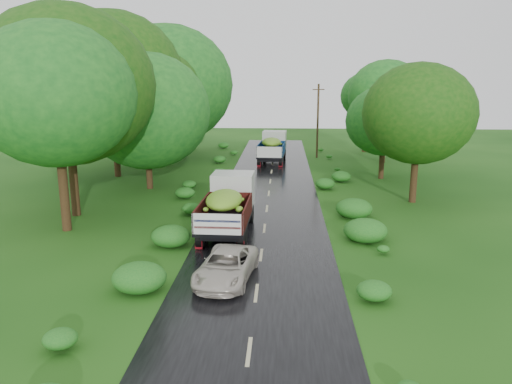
# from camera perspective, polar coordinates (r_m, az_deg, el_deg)

# --- Properties ---
(ground) EXTENTS (120.00, 120.00, 0.00)m
(ground) POSITION_cam_1_polar(r_m,az_deg,el_deg) (18.65, 0.04, -11.50)
(ground) COLOR #123F0D
(ground) RESTS_ON ground
(road) EXTENTS (6.50, 80.00, 0.02)m
(road) POSITION_cam_1_polar(r_m,az_deg,el_deg) (23.28, 0.69, -6.36)
(road) COLOR black
(road) RESTS_ON ground
(road_lines) EXTENTS (0.12, 69.60, 0.00)m
(road_lines) POSITION_cam_1_polar(r_m,az_deg,el_deg) (24.22, 0.79, -5.55)
(road_lines) COLOR #BFB78C
(road_lines) RESTS_ON road
(truck_near) EXTENTS (2.45, 6.44, 2.68)m
(truck_near) POSITION_cam_1_polar(r_m,az_deg,el_deg) (25.29, -3.19, -1.24)
(truck_near) COLOR black
(truck_near) RESTS_ON ground
(truck_far) EXTENTS (2.66, 6.47, 2.66)m
(truck_far) POSITION_cam_1_polar(r_m,az_deg,el_deg) (46.34, 1.92, 5.31)
(truck_far) COLOR black
(truck_far) RESTS_ON ground
(car) EXTENTS (2.45, 4.40, 1.16)m
(car) POSITION_cam_1_polar(r_m,az_deg,el_deg) (19.52, -3.42, -8.45)
(car) COLOR beige
(car) RESTS_ON road
(utility_pole) EXTENTS (1.17, 0.58, 7.08)m
(utility_pole) POSITION_cam_1_polar(r_m,az_deg,el_deg) (48.84, 7.07, 8.14)
(utility_pole) COLOR #382616
(utility_pole) RESTS_ON ground
(trees_left) EXTENTS (8.14, 33.52, 9.89)m
(trees_left) POSITION_cam_1_polar(r_m,az_deg,el_deg) (40.53, -13.13, 11.43)
(trees_left) COLOR black
(trees_left) RESTS_ON ground
(trees_right) EXTENTS (5.14, 25.22, 7.84)m
(trees_right) POSITION_cam_1_polar(r_m,az_deg,el_deg) (42.39, 14.81, 9.55)
(trees_right) COLOR black
(trees_right) RESTS_ON ground
(shrubs) EXTENTS (11.90, 44.00, 0.70)m
(shrubs) POSITION_cam_1_polar(r_m,az_deg,el_deg) (31.82, 1.37, -0.39)
(shrubs) COLOR #16601C
(shrubs) RESTS_ON ground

